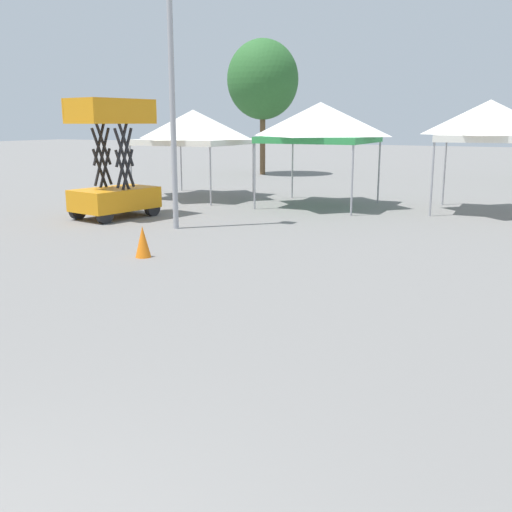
# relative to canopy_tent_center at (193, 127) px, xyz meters

# --- Properties ---
(canopy_tent_center) EXTENTS (3.47, 3.47, 3.11)m
(canopy_tent_center) POSITION_rel_canopy_tent_center_xyz_m (0.00, 0.00, 0.00)
(canopy_tent_center) COLOR #9E9EA3
(canopy_tent_center) RESTS_ON ground
(canopy_tent_behind_right) EXTENTS (3.42, 3.42, 3.30)m
(canopy_tent_behind_right) POSITION_rel_canopy_tent_center_xyz_m (4.84, -0.01, 0.17)
(canopy_tent_behind_right) COLOR #9E9EA3
(canopy_tent_behind_right) RESTS_ON ground
(canopy_tent_behind_center) EXTENTS (2.96, 2.96, 3.32)m
(canopy_tent_behind_center) POSITION_rel_canopy_tent_center_xyz_m (9.79, 0.89, 0.22)
(canopy_tent_behind_center) COLOR #9E9EA3
(canopy_tent_behind_center) RESTS_ON ground
(scissor_lift) EXTENTS (1.77, 2.51, 3.31)m
(scissor_lift) POSITION_rel_canopy_tent_center_xyz_m (0.60, -5.00, -1.45)
(scissor_lift) COLOR black
(scissor_lift) RESTS_ON ground
(light_pole_near_lift) EXTENTS (0.36, 0.36, 7.83)m
(light_pole_near_lift) POSITION_rel_canopy_tent_center_xyz_m (3.17, -5.67, 1.97)
(light_pole_near_lift) COLOR #9E9EA3
(light_pole_near_lift) RESTS_ON ground
(tree_behind_tents_left) EXTENTS (3.62, 3.62, 6.78)m
(tree_behind_tents_left) POSITION_rel_canopy_tent_center_xyz_m (-2.26, 9.82, 2.28)
(tree_behind_tents_left) COLOR brown
(tree_behind_tents_left) RESTS_ON ground
(traffic_cone_lot_center) EXTENTS (0.32, 0.32, 0.64)m
(traffic_cone_lot_center) POSITION_rel_canopy_tent_center_xyz_m (4.53, -8.74, -2.18)
(traffic_cone_lot_center) COLOR orange
(traffic_cone_lot_center) RESTS_ON ground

